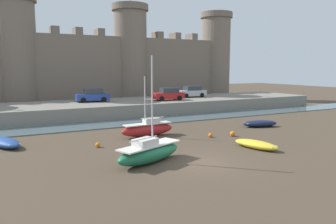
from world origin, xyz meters
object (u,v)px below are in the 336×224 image
Objects in this scene: mooring_buoy_near_shore at (233,134)px; sailboat_midflat_right at (149,152)px; rowboat_near_channel_left at (5,142)px; sailboat_midflat_left at (148,129)px; car_quay_centre_east at (192,92)px; rowboat_near_channel_right at (260,123)px; car_quay_centre_west at (169,94)px; car_quay_west at (93,96)px; mooring_buoy_off_centre at (210,135)px; rowboat_foreground_left at (256,144)px; mooring_buoy_near_channel at (98,145)px.

sailboat_midflat_right is at bearing -158.14° from mooring_buoy_near_shore.
rowboat_near_channel_left is at bearing 132.69° from sailboat_midflat_right.
car_quay_centre_east is (13.83, 15.32, 1.74)m from sailboat_midflat_left.
car_quay_centre_east is at bearing 29.32° from rowboat_near_channel_left.
mooring_buoy_near_shore is (-5.36, -2.43, -0.12)m from rowboat_near_channel_right.
sailboat_midflat_right is 28.34m from car_quay_centre_east.
car_quay_west is at bearing 164.28° from car_quay_centre_west.
mooring_buoy_near_shore is 1.25× the size of mooring_buoy_off_centre.
mooring_buoy_near_shore is (6.48, -3.46, -0.42)m from sailboat_midflat_left.
mooring_buoy_off_centre is 16.44m from car_quay_centre_west.
rowboat_foreground_left is 20.92m from car_quay_centre_west.
mooring_buoy_off_centre is (-7.26, -1.84, -0.17)m from rowboat_near_channel_right.
rowboat_near_channel_left is at bearing 164.80° from mooring_buoy_near_shore.
rowboat_near_channel_right is at bearing 22.78° from sailboat_midflat_right.
rowboat_near_channel_right is at bearing 14.22° from mooring_buoy_off_centre.
car_quay_centre_east is (9.26, 18.18, 2.21)m from mooring_buoy_off_centre.
mooring_buoy_off_centre is (15.67, -4.18, -0.18)m from rowboat_near_channel_left.
rowboat_foreground_left is 24.58m from car_quay_centre_east.
sailboat_midflat_left reaches higher than rowboat_foreground_left.
car_quay_west and car_quay_centre_west have the same top height.
sailboat_midflat_right is 10.36m from mooring_buoy_near_shore.
car_quay_centre_west is (-3.12, 13.91, 2.05)m from rowboat_near_channel_right.
rowboat_near_channel_left is at bearing 152.17° from mooring_buoy_near_channel.
mooring_buoy_near_shore is (1.17, 4.19, -0.08)m from rowboat_foreground_left.
rowboat_near_channel_right is at bearing -4.96° from sailboat_midflat_left.
mooring_buoy_near_channel is at bearing -176.92° from rowboat_near_channel_right.
sailboat_midflat_left is at bearing -87.26° from car_quay_west.
sailboat_midflat_right is 1.58× the size of car_quay_centre_west.
rowboat_near_channel_right is 10.47× the size of mooring_buoy_near_channel.
rowboat_near_channel_left is (-7.96, 8.63, -0.30)m from sailboat_midflat_right.
car_quay_centre_east reaches higher than mooring_buoy_near_shore.
mooring_buoy_near_channel is 18.11m from car_quay_west.
rowboat_foreground_left is 24.06m from car_quay_west.
mooring_buoy_near_channel is at bearing -137.43° from car_quay_centre_east.
car_quay_centre_east is 1.00× the size of car_quay_centre_west.
rowboat_near_channel_right is 0.91× the size of car_quay_centre_east.
sailboat_midflat_right reaches higher than mooring_buoy_near_channel.
car_quay_west reaches higher than mooring_buoy_near_shore.
sailboat_midflat_right is at bearing 177.74° from rowboat_foreground_left.
mooring_buoy_near_channel is at bearing -132.67° from car_quay_centre_west.
car_quay_west is (-0.74, 15.55, 1.74)m from sailboat_midflat_left.
rowboat_foreground_left is at bearing -105.59° from mooring_buoy_near_shore.
mooring_buoy_near_shore is (9.61, 3.86, -0.44)m from sailboat_midflat_right.
rowboat_near_channel_right is at bearing 24.40° from mooring_buoy_near_shore.
rowboat_near_channel_right is 20.91m from car_quay_west.
mooring_buoy_off_centre is at bearing -165.78° from rowboat_near_channel_right.
sailboat_midflat_left is 0.78× the size of sailboat_midflat_right.
rowboat_foreground_left is 4.84m from mooring_buoy_off_centre.
sailboat_midflat_left is at bearing 124.76° from rowboat_foreground_left.
rowboat_foreground_left is at bearing -29.15° from mooring_buoy_near_channel.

